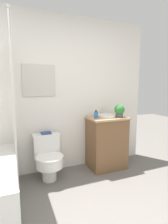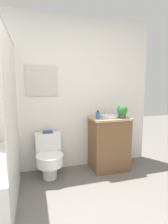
{
  "view_description": "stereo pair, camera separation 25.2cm",
  "coord_description": "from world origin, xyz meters",
  "px_view_note": "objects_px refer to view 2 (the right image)",
  "views": [
    {
      "loc": [
        -0.53,
        -0.83,
        1.39
      ],
      "look_at": [
        0.41,
        1.48,
        1.02
      ],
      "focal_mm": 28.0,
      "sensor_mm": 36.0,
      "label": 1
    },
    {
      "loc": [
        -0.29,
        -0.92,
        1.39
      ],
      "look_at": [
        0.41,
        1.48,
        1.02
      ],
      "focal_mm": 28.0,
      "sensor_mm": 36.0,
      "label": 2
    }
  ],
  "objects_px": {
    "toilet": "(49,155)",
    "sink": "(109,116)",
    "soap_bottle": "(98,115)",
    "potted_plant": "(122,111)",
    "book_on_tank": "(48,132)"
  },
  "relations": [
    {
      "from": "sink",
      "to": "potted_plant",
      "type": "relative_size",
      "value": 1.63
    },
    {
      "from": "potted_plant",
      "to": "book_on_tank",
      "type": "relative_size",
      "value": 1.4
    },
    {
      "from": "toilet",
      "to": "sink",
      "type": "bearing_deg",
      "value": 1.71
    },
    {
      "from": "book_on_tank",
      "to": "potted_plant",
      "type": "bearing_deg",
      "value": -10.77
    },
    {
      "from": "toilet",
      "to": "sink",
      "type": "height_order",
      "value": "sink"
    },
    {
      "from": "sink",
      "to": "soap_bottle",
      "type": "xyz_separation_m",
      "value": [
        -0.22,
        -0.04,
        0.04
      ]
    },
    {
      "from": "toilet",
      "to": "potted_plant",
      "type": "distance_m",
      "value": 1.34
    },
    {
      "from": "sink",
      "to": "book_on_tank",
      "type": "distance_m",
      "value": 1.03
    },
    {
      "from": "sink",
      "to": "book_on_tank",
      "type": "relative_size",
      "value": 2.28
    },
    {
      "from": "toilet",
      "to": "book_on_tank",
      "type": "distance_m",
      "value": 0.36
    },
    {
      "from": "sink",
      "to": "toilet",
      "type": "bearing_deg",
      "value": -178.29
    },
    {
      "from": "soap_bottle",
      "to": "potted_plant",
      "type": "bearing_deg",
      "value": -11.81
    },
    {
      "from": "toilet",
      "to": "soap_bottle",
      "type": "height_order",
      "value": "soap_bottle"
    },
    {
      "from": "toilet",
      "to": "book_on_tank",
      "type": "bearing_deg",
      "value": 90.0
    },
    {
      "from": "potted_plant",
      "to": "book_on_tank",
      "type": "distance_m",
      "value": 1.23
    }
  ]
}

